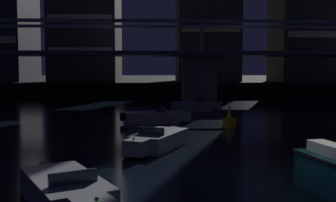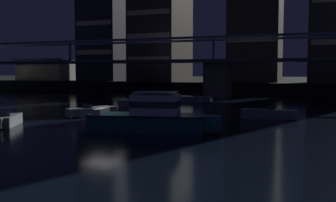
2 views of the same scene
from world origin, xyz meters
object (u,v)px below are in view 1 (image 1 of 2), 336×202
(tower_west_tall, at_px, (87,8))
(channel_buoy, at_px, (229,120))
(river_bridge, at_px, (199,64))
(speedboat_near_center, at_px, (155,117))
(speedboat_mid_left, at_px, (156,140))
(speedboat_far_left, at_px, (194,106))
(speedboat_near_right, at_px, (67,192))

(tower_west_tall, xyz_separation_m, channel_buoy, (14.63, -33.00, -12.47))
(river_bridge, relative_size, tower_west_tall, 4.86)
(river_bridge, bearing_deg, speedboat_near_center, -106.87)
(speedboat_near_center, relative_size, speedboat_mid_left, 1.05)
(speedboat_far_left, bearing_deg, speedboat_near_center, -113.34)
(tower_west_tall, relative_size, speedboat_near_right, 4.44)
(river_bridge, height_order, tower_west_tall, tower_west_tall)
(speedboat_near_center, distance_m, channel_buoy, 5.64)
(river_bridge, distance_m, speedboat_mid_left, 28.27)
(speedboat_near_center, height_order, speedboat_near_right, same)
(tower_west_tall, height_order, speedboat_near_right, tower_west_tall)
(speedboat_near_right, bearing_deg, speedboat_far_left, 76.59)
(river_bridge, distance_m, channel_buoy, 20.32)
(river_bridge, height_order, speedboat_far_left, river_bridge)
(channel_buoy, bearing_deg, tower_west_tall, 113.91)
(speedboat_near_right, height_order, speedboat_mid_left, same)
(speedboat_mid_left, height_order, speedboat_far_left, same)
(river_bridge, bearing_deg, tower_west_tall, 138.58)
(river_bridge, distance_m, speedboat_near_right, 37.04)
(tower_west_tall, xyz_separation_m, speedboat_near_center, (9.55, -30.54, -12.53))
(speedboat_near_center, bearing_deg, speedboat_mid_left, -89.96)
(river_bridge, distance_m, tower_west_tall, 21.48)
(channel_buoy, bearing_deg, speedboat_near_center, 154.22)
(river_bridge, bearing_deg, speedboat_far_left, -99.35)
(river_bridge, xyz_separation_m, channel_buoy, (-0.21, -19.90, -4.14))
(speedboat_near_center, bearing_deg, speedboat_near_right, -98.19)
(speedboat_near_right, bearing_deg, speedboat_mid_left, 72.55)
(tower_west_tall, xyz_separation_m, speedboat_mid_left, (9.56, -40.55, -12.53))
(channel_buoy, bearing_deg, speedboat_far_left, 95.78)
(river_bridge, xyz_separation_m, speedboat_far_left, (-1.38, -8.38, -4.20))
(tower_west_tall, height_order, speedboat_far_left, tower_west_tall)
(speedboat_near_center, relative_size, speedboat_far_left, 1.00)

